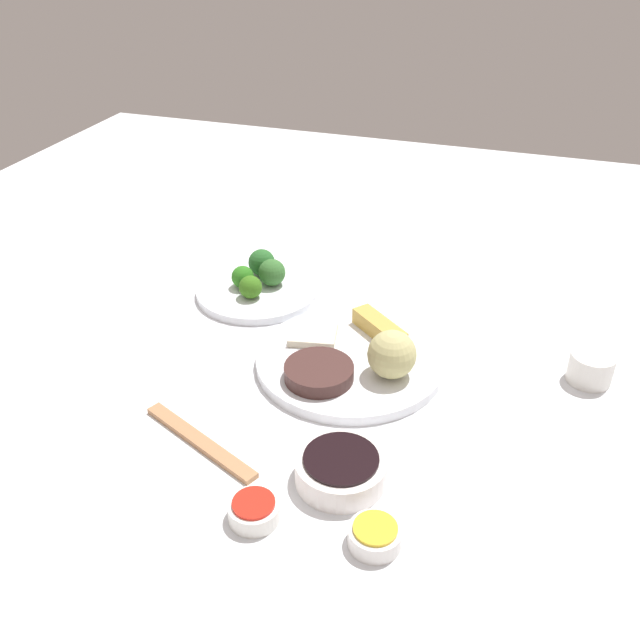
# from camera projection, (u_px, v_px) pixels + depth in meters

# --- Properties ---
(tabletop) EXTENTS (2.20, 2.20, 0.02)m
(tabletop) POSITION_uv_depth(u_px,v_px,m) (354.00, 371.00, 1.07)
(tabletop) COLOR silver
(tabletop) RESTS_ON ground
(main_plate) EXTENTS (0.29, 0.29, 0.02)m
(main_plate) POSITION_uv_depth(u_px,v_px,m) (350.00, 360.00, 1.06)
(main_plate) COLOR white
(main_plate) RESTS_ON tabletop
(rice_scoop) EXTENTS (0.07, 0.07, 0.07)m
(rice_scoop) POSITION_uv_depth(u_px,v_px,m) (392.00, 354.00, 1.00)
(rice_scoop) COLOR tan
(rice_scoop) RESTS_ON main_plate
(spring_roll) EXTENTS (0.09, 0.10, 0.03)m
(spring_roll) POSITION_uv_depth(u_px,v_px,m) (379.00, 328.00, 1.10)
(spring_roll) COLOR gold
(spring_roll) RESTS_ON main_plate
(crab_rangoon_wonton) EXTENTS (0.07, 0.08, 0.01)m
(crab_rangoon_wonton) POSITION_uv_depth(u_px,v_px,m) (313.00, 335.00, 1.09)
(crab_rangoon_wonton) COLOR beige
(crab_rangoon_wonton) RESTS_ON main_plate
(stir_fry_heap) EXTENTS (0.10, 0.10, 0.02)m
(stir_fry_heap) POSITION_uv_depth(u_px,v_px,m) (319.00, 372.00, 1.00)
(stir_fry_heap) COLOR #402623
(stir_fry_heap) RESTS_ON main_plate
(broccoli_plate) EXTENTS (0.22, 0.22, 0.01)m
(broccoli_plate) POSITION_uv_depth(u_px,v_px,m) (258.00, 290.00, 1.24)
(broccoli_plate) COLOR white
(broccoli_plate) RESTS_ON tabletop
(broccoli_floret_0) EXTENTS (0.04, 0.04, 0.04)m
(broccoli_floret_0) POSITION_uv_depth(u_px,v_px,m) (243.00, 277.00, 1.23)
(broccoli_floret_0) COLOR #2C731C
(broccoli_floret_0) RESTS_ON broccoli_plate
(broccoli_floret_1) EXTENTS (0.05, 0.05, 0.05)m
(broccoli_floret_1) POSITION_uv_depth(u_px,v_px,m) (272.00, 272.00, 1.24)
(broccoli_floret_1) COLOR #346A2E
(broccoli_floret_1) RESTS_ON broccoli_plate
(broccoli_floret_2) EXTENTS (0.04, 0.04, 0.04)m
(broccoli_floret_2) POSITION_uv_depth(u_px,v_px,m) (251.00, 287.00, 1.20)
(broccoli_floret_2) COLOR #376E1A
(broccoli_floret_2) RESTS_ON broccoli_plate
(broccoli_floret_3) EXTENTS (0.05, 0.05, 0.05)m
(broccoli_floret_3) POSITION_uv_depth(u_px,v_px,m) (262.00, 262.00, 1.27)
(broccoli_floret_3) COLOR #266027
(broccoli_floret_3) RESTS_ON broccoli_plate
(soy_sauce_bowl) EXTENTS (0.11, 0.11, 0.03)m
(soy_sauce_bowl) POSITION_uv_depth(u_px,v_px,m) (341.00, 470.00, 0.85)
(soy_sauce_bowl) COLOR white
(soy_sauce_bowl) RESTS_ON tabletop
(soy_sauce_bowl_liquid) EXTENTS (0.09, 0.09, 0.00)m
(soy_sauce_bowl_liquid) POSITION_uv_depth(u_px,v_px,m) (341.00, 459.00, 0.84)
(soy_sauce_bowl_liquid) COLOR black
(soy_sauce_bowl_liquid) RESTS_ON soy_sauce_bowl
(sauce_ramekin_sweet_and_sour) EXTENTS (0.06, 0.06, 0.02)m
(sauce_ramekin_sweet_and_sour) POSITION_uv_depth(u_px,v_px,m) (254.00, 511.00, 0.80)
(sauce_ramekin_sweet_and_sour) COLOR white
(sauce_ramekin_sweet_and_sour) RESTS_ON tabletop
(sauce_ramekin_sweet_and_sour_liquid) EXTENTS (0.05, 0.05, 0.00)m
(sauce_ramekin_sweet_and_sour_liquid) POSITION_uv_depth(u_px,v_px,m) (254.00, 503.00, 0.79)
(sauce_ramekin_sweet_and_sour_liquid) COLOR red
(sauce_ramekin_sweet_and_sour_liquid) RESTS_ON sauce_ramekin_sweet_and_sour
(sauce_ramekin_hot_mustard) EXTENTS (0.06, 0.06, 0.02)m
(sauce_ramekin_hot_mustard) POSITION_uv_depth(u_px,v_px,m) (375.00, 536.00, 0.77)
(sauce_ramekin_hot_mustard) COLOR white
(sauce_ramekin_hot_mustard) RESTS_ON tabletop
(sauce_ramekin_hot_mustard_liquid) EXTENTS (0.05, 0.05, 0.00)m
(sauce_ramekin_hot_mustard_liquid) POSITION_uv_depth(u_px,v_px,m) (375.00, 528.00, 0.76)
(sauce_ramekin_hot_mustard_liquid) COLOR yellow
(sauce_ramekin_hot_mustard_liquid) RESTS_ON sauce_ramekin_hot_mustard
(teacup) EXTENTS (0.06, 0.06, 0.05)m
(teacup) POSITION_uv_depth(u_px,v_px,m) (591.00, 368.00, 1.02)
(teacup) COLOR white
(teacup) RESTS_ON tabletop
(chopsticks_pair) EXTENTS (0.10, 0.19, 0.01)m
(chopsticks_pair) POSITION_uv_depth(u_px,v_px,m) (200.00, 441.00, 0.91)
(chopsticks_pair) COLOR #AD7950
(chopsticks_pair) RESTS_ON tabletop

